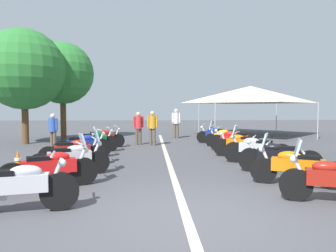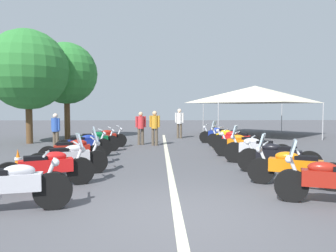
% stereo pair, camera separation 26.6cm
% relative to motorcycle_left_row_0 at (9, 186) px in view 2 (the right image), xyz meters
% --- Properties ---
extents(ground_plane, '(80.00, 80.00, 0.00)m').
position_rel_motorcycle_left_row_0_xyz_m(ground_plane, '(-0.29, -2.87, -0.47)').
color(ground_plane, '#4C4C51').
extents(lane_centre_stripe, '(20.13, 0.16, 0.01)m').
position_rel_motorcycle_left_row_0_xyz_m(lane_centre_stripe, '(5.14, -2.87, -0.46)').
color(lane_centre_stripe, beige).
rests_on(lane_centre_stripe, ground_plane).
extents(motorcycle_left_row_0, '(0.74, 2.09, 1.01)m').
position_rel_motorcycle_left_row_0_xyz_m(motorcycle_left_row_0, '(0.00, 0.00, 0.00)').
color(motorcycle_left_row_0, black).
rests_on(motorcycle_left_row_0, ground_plane).
extents(motorcycle_left_row_1, '(1.06, 2.01, 1.21)m').
position_rel_motorcycle_left_row_0_xyz_m(motorcycle_left_row_1, '(1.67, -0.07, 0.00)').
color(motorcycle_left_row_1, black).
rests_on(motorcycle_left_row_1, ground_plane).
extents(motorcycle_left_row_2, '(0.91, 2.03, 1.21)m').
position_rel_motorcycle_left_row_0_xyz_m(motorcycle_left_row_2, '(3.00, -0.17, -0.00)').
color(motorcycle_left_row_2, black).
rests_on(motorcycle_left_row_2, ground_plane).
extents(motorcycle_left_row_3, '(0.77, 2.02, 1.20)m').
position_rel_motorcycle_left_row_0_xyz_m(motorcycle_left_row_3, '(4.40, 0.10, -0.00)').
color(motorcycle_left_row_3, black).
rests_on(motorcycle_left_row_3, ground_plane).
extents(motorcycle_left_row_4, '(0.98, 1.96, 1.01)m').
position_rel_motorcycle_left_row_0_xyz_m(motorcycle_left_row_4, '(5.89, 0.12, 0.00)').
color(motorcycle_left_row_4, black).
rests_on(motorcycle_left_row_4, ground_plane).
extents(motorcycle_left_row_5, '(0.87, 2.02, 1.01)m').
position_rel_motorcycle_left_row_0_xyz_m(motorcycle_left_row_5, '(7.39, 0.05, -0.01)').
color(motorcycle_left_row_5, black).
rests_on(motorcycle_left_row_5, ground_plane).
extents(motorcycle_left_row_6, '(0.89, 2.09, 0.99)m').
position_rel_motorcycle_left_row_0_xyz_m(motorcycle_left_row_6, '(8.74, -0.06, -0.02)').
color(motorcycle_left_row_6, black).
rests_on(motorcycle_left_row_6, ground_plane).
extents(motorcycle_right_row_0, '(0.96, 1.97, 1.20)m').
position_rel_motorcycle_left_row_0_xyz_m(motorcycle_right_row_0, '(0.24, -5.72, -0.00)').
color(motorcycle_right_row_0, black).
rests_on(motorcycle_right_row_0, ground_plane).
extents(motorcycle_right_row_1, '(1.13, 1.95, 1.20)m').
position_rel_motorcycle_left_row_0_xyz_m(motorcycle_right_row_1, '(1.58, -5.61, -0.01)').
color(motorcycle_right_row_1, black).
rests_on(motorcycle_right_row_1, ground_plane).
extents(motorcycle_right_row_2, '(1.08, 2.07, 1.01)m').
position_rel_motorcycle_left_row_0_xyz_m(motorcycle_right_row_2, '(2.96, -5.78, 0.00)').
color(motorcycle_right_row_2, black).
rests_on(motorcycle_right_row_2, ground_plane).
extents(motorcycle_right_row_3, '(1.11, 2.00, 1.23)m').
position_rel_motorcycle_left_row_0_xyz_m(motorcycle_right_row_3, '(4.46, -5.66, 0.01)').
color(motorcycle_right_row_3, black).
rests_on(motorcycle_right_row_3, ground_plane).
extents(motorcycle_right_row_4, '(1.02, 1.94, 1.01)m').
position_rel_motorcycle_left_row_0_xyz_m(motorcycle_right_row_4, '(5.83, -5.57, -0.00)').
color(motorcycle_right_row_4, black).
rests_on(motorcycle_right_row_4, ground_plane).
extents(motorcycle_right_row_5, '(1.10, 1.97, 1.01)m').
position_rel_motorcycle_left_row_0_xyz_m(motorcycle_right_row_5, '(7.36, -5.72, -0.00)').
color(motorcycle_right_row_5, black).
rests_on(motorcycle_right_row_5, ground_plane).
extents(motorcycle_right_row_6, '(1.23, 1.91, 1.19)m').
position_rel_motorcycle_left_row_0_xyz_m(motorcycle_right_row_6, '(8.67, -5.73, -0.01)').
color(motorcycle_right_row_6, black).
rests_on(motorcycle_right_row_6, ground_plane).
extents(motorcycle_right_row_7, '(0.91, 1.93, 0.98)m').
position_rel_motorcycle_left_row_0_xyz_m(motorcycle_right_row_7, '(10.27, -5.56, -0.02)').
color(motorcycle_right_row_7, black).
rests_on(motorcycle_right_row_7, ground_plane).
extents(traffic_cone_0, '(0.36, 0.36, 0.61)m').
position_rel_motorcycle_left_row_0_xyz_m(traffic_cone_0, '(3.67, 1.48, -0.17)').
color(traffic_cone_0, orange).
rests_on(traffic_cone_0, ground_plane).
extents(bystander_0, '(0.32, 0.50, 1.74)m').
position_rel_motorcycle_left_row_0_xyz_m(bystander_0, '(12.99, -3.76, 0.56)').
color(bystander_0, brown).
rests_on(bystander_0, ground_plane).
extents(bystander_1, '(0.33, 0.46, 1.55)m').
position_rel_motorcycle_left_row_0_xyz_m(bystander_1, '(8.30, 1.91, 0.44)').
color(bystander_1, brown).
rests_on(bystander_1, ground_plane).
extents(bystander_2, '(0.32, 0.50, 1.60)m').
position_rel_motorcycle_left_row_0_xyz_m(bystander_2, '(9.81, -1.68, 0.46)').
color(bystander_2, brown).
rests_on(bystander_2, ground_plane).
extents(bystander_3, '(0.32, 0.50, 1.64)m').
position_rel_motorcycle_left_row_0_xyz_m(bystander_3, '(9.51, -2.36, 0.50)').
color(bystander_3, brown).
rests_on(bystander_3, ground_plane).
extents(roadside_tree_1, '(3.45, 3.45, 5.46)m').
position_rel_motorcycle_left_row_0_xyz_m(roadside_tree_1, '(12.63, 2.66, 3.26)').
color(roadside_tree_1, brown).
rests_on(roadside_tree_1, ground_plane).
extents(roadside_tree_2, '(3.97, 3.97, 5.67)m').
position_rel_motorcycle_left_row_0_xyz_m(roadside_tree_2, '(10.52, 3.95, 3.21)').
color(roadside_tree_2, brown).
rests_on(roadside_tree_2, ground_plane).
extents(event_tent, '(6.47, 6.47, 3.20)m').
position_rel_motorcycle_left_row_0_xyz_m(event_tent, '(14.61, -8.73, 2.18)').
color(event_tent, beige).
rests_on(event_tent, ground_plane).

